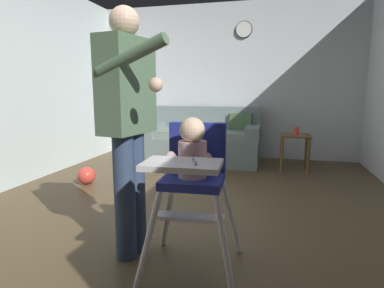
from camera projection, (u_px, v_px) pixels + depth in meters
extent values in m
cube|color=brown|center=(178.00, 225.00, 2.83)|extent=(5.85, 7.27, 0.10)
cube|color=silver|center=(226.00, 82.00, 5.35)|extent=(5.05, 0.06, 2.52)
cube|color=slate|center=(202.00, 150.00, 5.04)|extent=(1.75, 0.84, 0.40)
cube|color=slate|center=(207.00, 120.00, 5.28)|extent=(1.75, 0.22, 0.46)
cube|color=slate|center=(155.00, 129.00, 5.17)|extent=(0.20, 0.84, 0.20)
cube|color=slate|center=(253.00, 132.00, 4.80)|extent=(0.20, 0.84, 0.20)
cube|color=gray|center=(179.00, 133.00, 5.03)|extent=(0.66, 0.60, 0.11)
cube|color=gray|center=(225.00, 135.00, 4.86)|extent=(0.66, 0.60, 0.11)
cube|color=#4C6B47|center=(241.00, 124.00, 5.02)|extent=(0.35, 0.13, 0.34)
cylinder|color=white|center=(148.00, 240.00, 1.83)|extent=(0.16, 0.18, 0.57)
cylinder|color=white|center=(225.00, 247.00, 1.74)|extent=(0.18, 0.16, 0.57)
cylinder|color=white|center=(169.00, 212.00, 2.25)|extent=(0.18, 0.16, 0.57)
cylinder|color=white|center=(231.00, 217.00, 2.17)|extent=(0.16, 0.18, 0.57)
cube|color=navy|center=(193.00, 180.00, 1.95)|extent=(0.38, 0.38, 0.05)
cube|color=navy|center=(198.00, 147.00, 2.06)|extent=(0.36, 0.09, 0.31)
cube|color=white|center=(182.00, 165.00, 1.64)|extent=(0.41, 0.28, 0.03)
cube|color=white|center=(190.00, 217.00, 1.88)|extent=(0.40, 0.12, 0.02)
cylinder|color=beige|center=(192.00, 159.00, 1.91)|extent=(0.18, 0.18, 0.22)
sphere|color=beige|center=(192.00, 130.00, 1.87)|extent=(0.15, 0.15, 0.15)
cylinder|color=beige|center=(174.00, 158.00, 1.89)|extent=(0.05, 0.15, 0.10)
cylinder|color=beige|center=(209.00, 160.00, 1.85)|extent=(0.05, 0.15, 0.10)
cylinder|color=blue|center=(194.00, 161.00, 1.62)|extent=(0.05, 0.13, 0.01)
cube|color=white|center=(195.00, 162.00, 1.57)|extent=(0.02, 0.03, 0.02)
cylinder|color=#30405D|center=(125.00, 198.00, 2.12)|extent=(0.14, 0.14, 0.85)
cylinder|color=#30405D|center=(135.00, 192.00, 2.22)|extent=(0.14, 0.14, 0.85)
cube|color=#506D4F|center=(126.00, 86.00, 2.05)|extent=(0.27, 0.43, 0.61)
sphere|color=beige|center=(124.00, 22.00, 1.98)|extent=(0.19, 0.19, 0.19)
cylinder|color=#506D4F|center=(131.00, 56.00, 1.79)|extent=(0.48, 0.16, 0.23)
sphere|color=beige|center=(156.00, 85.00, 1.75)|extent=(0.08, 0.08, 0.08)
cylinder|color=#506D4F|center=(147.00, 86.00, 2.26)|extent=(0.07, 0.07, 0.55)
sphere|color=#D13D33|center=(87.00, 175.00, 3.87)|extent=(0.21, 0.21, 0.21)
cube|color=brown|center=(295.00, 135.00, 4.39)|extent=(0.40, 0.40, 0.02)
cylinder|color=brown|center=(282.00, 156.00, 4.31)|extent=(0.04, 0.04, 0.50)
cylinder|color=brown|center=(309.00, 157.00, 4.23)|extent=(0.04, 0.04, 0.50)
cylinder|color=brown|center=(281.00, 151.00, 4.63)|extent=(0.04, 0.04, 0.50)
cylinder|color=brown|center=(306.00, 152.00, 4.55)|extent=(0.04, 0.04, 0.50)
cylinder|color=#D13D33|center=(296.00, 131.00, 4.37)|extent=(0.07, 0.07, 0.10)
cylinder|color=white|center=(244.00, 29.00, 5.10)|extent=(0.24, 0.03, 0.24)
cylinder|color=black|center=(244.00, 30.00, 5.11)|extent=(0.27, 0.02, 0.27)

